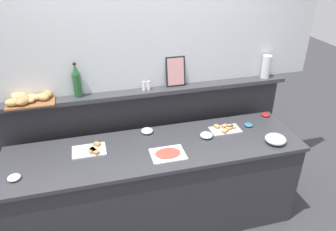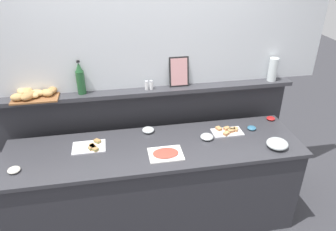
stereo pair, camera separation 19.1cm
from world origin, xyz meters
name	(u,v)px [view 1 (the left image)]	position (x,y,z in m)	size (l,w,h in m)	color
ground_plane	(146,183)	(0.00, 0.60, 0.00)	(12.00, 12.00, 0.00)	#38383D
buffet_counter	(157,187)	(0.00, 0.00, 0.45)	(2.62, 0.71, 0.89)	#2D2D33
back_ledge_unit	(145,139)	(0.00, 0.53, 0.65)	(2.90, 0.22, 1.25)	#2D2D33
upper_wall_panel	(140,14)	(0.00, 0.55, 1.92)	(3.50, 0.08, 1.35)	silver
sandwich_platter_side	(226,129)	(0.71, 0.12, 0.91)	(0.29, 0.16, 0.04)	silver
sandwich_platter_rear	(91,150)	(-0.55, 0.09, 0.90)	(0.29, 0.20, 0.04)	silver
cold_cuts_platter	(168,154)	(0.07, -0.13, 0.90)	(0.29, 0.22, 0.02)	white
glass_bowl_large	(275,139)	(1.05, -0.20, 0.93)	(0.19, 0.19, 0.07)	silver
glass_bowl_medium	(206,135)	(0.49, 0.04, 0.91)	(0.12, 0.12, 0.05)	silver
glass_bowl_small	(147,131)	(-0.03, 0.26, 0.91)	(0.11, 0.11, 0.05)	silver
condiment_bowl_dark	(266,115)	(1.22, 0.27, 0.91)	(0.09, 0.09, 0.03)	red
condiment_bowl_cream	(249,125)	(0.96, 0.13, 0.91)	(0.08, 0.08, 0.03)	teal
condiment_bowl_teal	(14,178)	(-1.14, -0.14, 0.91)	(0.10, 0.10, 0.03)	silver
wine_bottle_green	(77,82)	(-0.60, 0.48, 1.39)	(0.08, 0.08, 0.32)	#23562D
salt_shaker	(144,86)	(-0.01, 0.45, 1.29)	(0.03, 0.03, 0.09)	white
pepper_shaker	(149,86)	(0.04, 0.45, 1.29)	(0.03, 0.03, 0.09)	white
bread_basket	(28,98)	(-1.03, 0.46, 1.28)	(0.40, 0.30, 0.08)	brown
framed_picture	(176,72)	(0.31, 0.49, 1.39)	(0.19, 0.06, 0.29)	black
water_carafe	(266,67)	(1.26, 0.45, 1.36)	(0.09, 0.09, 0.23)	silver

